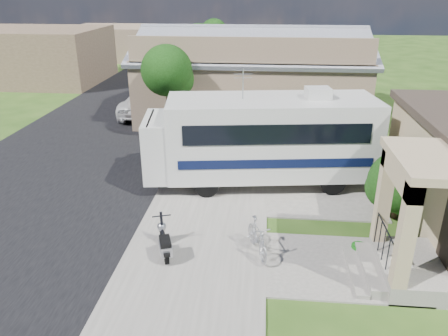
# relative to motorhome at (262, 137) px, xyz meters

# --- Properties ---
(ground) EXTENTS (120.00, 120.00, 0.00)m
(ground) POSITION_rel_motorhome_xyz_m (-0.76, -4.28, -1.85)
(ground) COLOR #214211
(street_slab) EXTENTS (9.00, 80.00, 0.02)m
(street_slab) POSITION_rel_motorhome_xyz_m (-8.26, 5.72, -1.84)
(street_slab) COLOR black
(street_slab) RESTS_ON ground
(sidewalk_slab) EXTENTS (4.00, 80.00, 0.06)m
(sidewalk_slab) POSITION_rel_motorhome_xyz_m (-1.76, 5.72, -1.82)
(sidewalk_slab) COLOR slate
(sidewalk_slab) RESTS_ON ground
(driveway_slab) EXTENTS (7.00, 6.00, 0.05)m
(driveway_slab) POSITION_rel_motorhome_xyz_m (0.74, 0.22, -1.83)
(driveway_slab) COLOR slate
(driveway_slab) RESTS_ON ground
(walk_slab) EXTENTS (4.00, 3.00, 0.05)m
(walk_slab) POSITION_rel_motorhome_xyz_m (2.24, -5.28, -1.83)
(walk_slab) COLOR slate
(walk_slab) RESTS_ON ground
(warehouse) EXTENTS (12.50, 8.40, 5.04)m
(warehouse) POSITION_rel_motorhome_xyz_m (-0.76, 9.69, 0.14)
(warehouse) COLOR #7A614C
(warehouse) RESTS_ON ground
(distant_bldg_far) EXTENTS (10.00, 8.00, 4.00)m
(distant_bldg_far) POSITION_rel_motorhome_xyz_m (-17.76, 17.72, 0.15)
(distant_bldg_far) COLOR brown
(distant_bldg_far) RESTS_ON ground
(distant_bldg_near) EXTENTS (8.00, 7.00, 3.20)m
(distant_bldg_near) POSITION_rel_motorhome_xyz_m (-15.76, 29.72, -0.25)
(distant_bldg_near) COLOR #7A614C
(distant_bldg_near) RESTS_ON ground
(street_tree_a) EXTENTS (2.44, 2.40, 4.58)m
(street_tree_a) POSITION_rel_motorhome_xyz_m (-4.46, 4.77, 1.40)
(street_tree_a) COLOR black
(street_tree_a) RESTS_ON ground
(street_tree_b) EXTENTS (2.44, 2.40, 4.73)m
(street_tree_b) POSITION_rel_motorhome_xyz_m (-4.46, 14.77, 1.54)
(street_tree_b) COLOR black
(street_tree_b) RESTS_ON ground
(street_tree_c) EXTENTS (2.44, 2.40, 4.42)m
(street_tree_c) POSITION_rel_motorhome_xyz_m (-4.46, 23.77, 1.25)
(street_tree_c) COLOR black
(street_tree_c) RESTS_ON ground
(motorhome) EXTENTS (8.70, 3.77, 4.32)m
(motorhome) POSITION_rel_motorhome_xyz_m (0.00, 0.00, 0.00)
(motorhome) COLOR beige
(motorhome) RESTS_ON ground
(shrub) EXTENTS (2.18, 2.09, 2.68)m
(shrub) POSITION_rel_motorhome_xyz_m (4.44, -2.31, -0.48)
(shrub) COLOR black
(shrub) RESTS_ON ground
(scooter) EXTENTS (0.76, 1.48, 1.00)m
(scooter) POSITION_rel_motorhome_xyz_m (-2.59, -5.24, -1.40)
(scooter) COLOR black
(scooter) RESTS_ON ground
(bicycle) EXTENTS (1.00, 1.76, 1.02)m
(bicycle) POSITION_rel_motorhome_xyz_m (-0.03, -4.92, -1.34)
(bicycle) COLOR #9A9BA2
(bicycle) RESTS_ON ground
(pickup_truck) EXTENTS (2.75, 5.49, 1.49)m
(pickup_truck) POSITION_rel_motorhome_xyz_m (-6.82, 9.09, -1.11)
(pickup_truck) COLOR silver
(pickup_truck) RESTS_ON ground
(van) EXTENTS (2.94, 6.05, 1.70)m
(van) POSITION_rel_motorhome_xyz_m (-7.38, 15.28, -1.01)
(van) COLOR silver
(van) RESTS_ON ground
(garden_hose) EXTENTS (0.45, 0.45, 0.20)m
(garden_hose) POSITION_rel_motorhome_xyz_m (2.87, -4.53, -1.75)
(garden_hose) COLOR #135F13
(garden_hose) RESTS_ON ground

